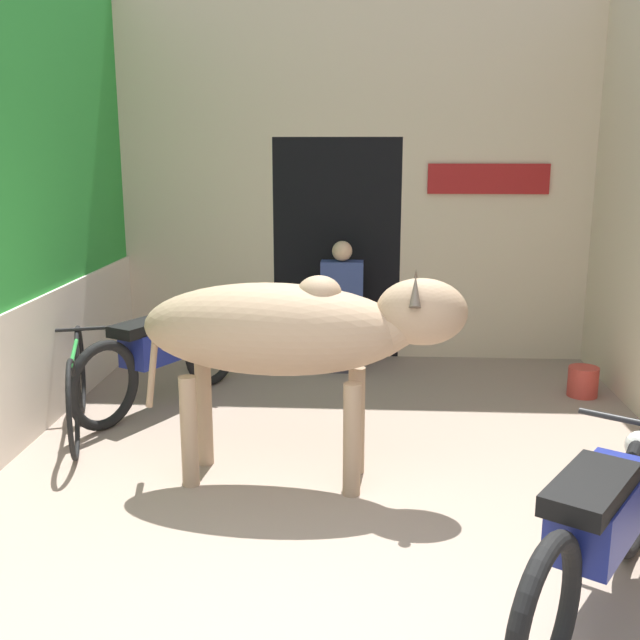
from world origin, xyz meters
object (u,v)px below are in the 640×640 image
motorcycle_near (600,525)px  plastic_stool (309,343)px  bicycle (77,386)px  bucket (583,382)px  motorcycle_far (162,352)px  shopkeeper_seated (342,303)px  cow (293,331)px

motorcycle_near → plastic_stool: bearing=112.5°
motorcycle_near → bicycle: 3.86m
motorcycle_near → bucket: motorcycle_near is taller
motorcycle_far → plastic_stool: (1.14, 1.17, -0.21)m
shopkeeper_seated → motorcycle_near: bearing=-71.5°
motorcycle_far → bicycle: (-0.48, -0.64, -0.09)m
cow → shopkeeper_seated: (0.22, 2.53, -0.34)m
bicycle → plastic_stool: bicycle is taller
cow → bicycle: size_ratio=1.27×
cow → plastic_stool: (-0.09, 2.54, -0.75)m
motorcycle_near → bicycle: bearing=147.1°
cow → shopkeeper_seated: 2.57m
shopkeeper_seated → plastic_stool: shopkeeper_seated is taller
cow → motorcycle_far: cow is taller
cow → bicycle: (-1.72, 0.73, -0.64)m
motorcycle_far → cow: bearing=-48.1°
motorcycle_far → shopkeeper_seated: bearing=38.6°
motorcycle_near → shopkeeper_seated: 4.12m
motorcycle_near → shopkeeper_seated: shopkeeper_seated is taller
motorcycle_far → plastic_stool: bearing=45.6°
motorcycle_far → bicycle: 0.81m
motorcycle_near → motorcycle_far: size_ratio=0.98×
plastic_stool → motorcycle_far: bearing=-134.4°
motorcycle_far → shopkeeper_seated: shopkeeper_seated is taller
motorcycle_near → cow: bearing=138.1°
plastic_stool → bucket: plastic_stool is taller
shopkeeper_seated → motorcycle_far: bearing=-141.4°
bucket → motorcycle_far: bearing=-172.8°
bicycle → shopkeeper_seated: size_ratio=1.31×
shopkeeper_seated → bucket: size_ratio=4.80×
plastic_stool → bucket: 2.55m
cow → motorcycle_near: cow is taller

